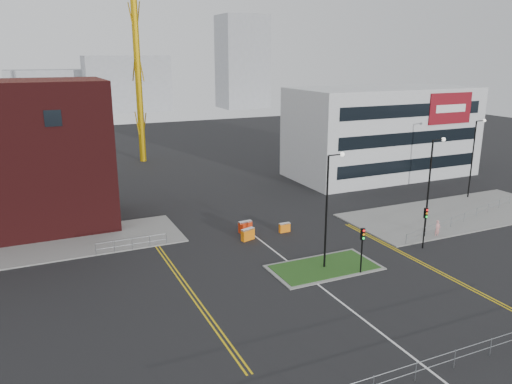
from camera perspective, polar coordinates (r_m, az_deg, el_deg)
ground at (r=33.18m, az=12.36°, el=-14.19°), size 200.00×200.00×0.00m
pavement_left at (r=47.57m, az=-25.62°, el=-6.01°), size 28.00×8.00×0.12m
pavement_right at (r=56.62m, az=21.85°, el=-2.29°), size 24.00×10.00×0.12m
island_kerb at (r=40.04m, az=7.80°, el=-8.54°), size 8.60×4.60×0.08m
grass_island at (r=40.03m, az=7.80°, el=-8.51°), size 8.00×4.00×0.12m
office_block at (r=70.92m, az=14.15°, el=6.68°), size 25.00×12.20×12.00m
streetlamp_island at (r=38.31m, az=8.37°, el=-1.10°), size 1.46×0.36×9.18m
streetlamp_right_near at (r=47.15m, az=19.39°, el=1.30°), size 1.46×0.36×9.18m
streetlamp_right_far at (r=62.51m, az=23.68°, el=4.18°), size 1.46×0.36×9.18m
traffic_light_island at (r=38.62m, az=12.06°, el=-5.60°), size 0.28×0.33×3.65m
traffic_light_right at (r=45.02m, az=18.78°, el=-3.06°), size 0.28×0.33×3.65m
railing_front at (r=28.98m, az=19.88°, el=-17.73°), size 24.05×0.05×1.10m
railing_left at (r=44.10m, az=-13.99°, el=-5.58°), size 6.05×0.05×1.10m
railing_right at (r=53.75m, az=22.72°, el=-2.49°), size 19.05×5.05×1.10m
centre_line at (r=34.58m, az=10.34°, el=-12.77°), size 0.15×30.00×0.01m
yellow_left_a at (r=37.58m, az=-8.49°, el=-10.29°), size 0.12×24.00×0.01m
yellow_left_b at (r=37.66m, az=-8.04°, el=-10.21°), size 0.12×24.00×0.01m
yellow_right_a at (r=42.91m, az=17.83°, el=-7.54°), size 0.12×20.00×0.01m
yellow_right_b at (r=43.10m, az=18.13°, el=-7.46°), size 0.12×20.00×0.01m
skyline_b at (r=155.47m, az=-14.53°, el=11.90°), size 24.00×12.00×16.00m
skyline_c at (r=160.59m, az=-1.57°, el=14.61°), size 14.00×12.00×28.00m
skyline_d at (r=163.33m, az=-21.46°, el=10.78°), size 30.00×12.00×12.00m
pedestrian at (r=48.70m, az=20.04°, el=-3.98°), size 0.62×0.44×1.62m
barrier_left at (r=45.17m, az=-0.94°, el=-4.80°), size 1.37×0.80×1.09m
barrier_mid at (r=47.25m, az=3.28°, el=-4.03°), size 1.08×0.38×0.90m
barrier_right at (r=47.14m, az=-1.24°, el=-3.92°), size 1.32×0.54×1.09m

